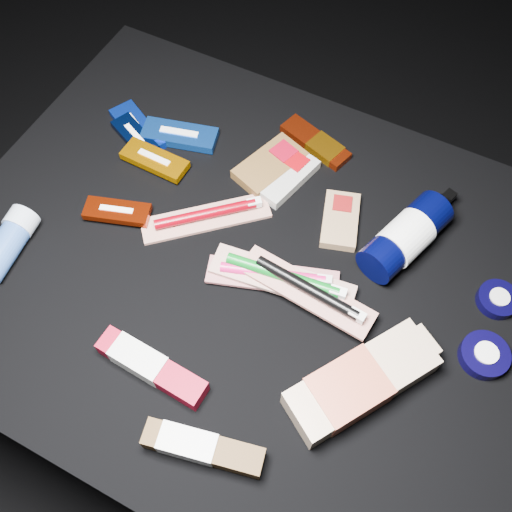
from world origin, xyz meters
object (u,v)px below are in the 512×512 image
at_px(toothpaste_carton_red, 147,365).
at_px(bodywash_bottle, 359,383).
at_px(deodorant_stick, 8,242).
at_px(lotion_bottle, 406,237).

bearing_deg(toothpaste_carton_red, bodywash_bottle, 24.60).
xyz_separation_m(bodywash_bottle, toothpaste_carton_red, (-0.28, -0.11, -0.01)).
bearing_deg(deodorant_stick, lotion_bottle, 19.95).
bearing_deg(deodorant_stick, toothpaste_carton_red, -20.29).
height_order(lotion_bottle, bodywash_bottle, lotion_bottle).
relative_size(lotion_bottle, bodywash_bottle, 0.93).
relative_size(bodywash_bottle, deodorant_stick, 1.82).
bearing_deg(deodorant_stick, bodywash_bottle, -3.53).
distance_m(lotion_bottle, deodorant_stick, 0.63).
bearing_deg(bodywash_bottle, deodorant_stick, -143.40).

